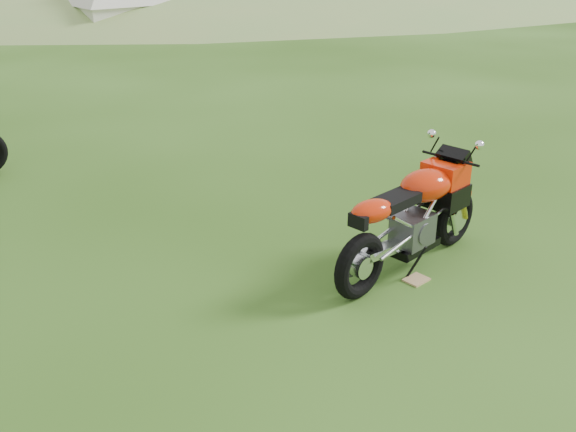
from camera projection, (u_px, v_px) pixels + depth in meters
ground at (336, 275)px, 6.81m from camera, size 120.00×120.00×0.00m
sport_motorcycle at (413, 210)px, 6.70m from camera, size 2.33×0.97×1.36m
plywood_board at (416, 280)px, 6.71m from camera, size 0.27×0.23×0.02m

